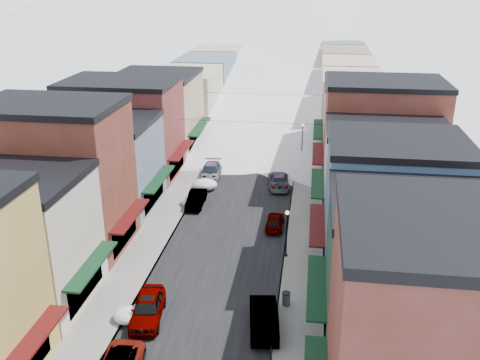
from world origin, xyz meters
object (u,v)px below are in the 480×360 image
(streetlamp_near, at_px, (287,228))
(car_green_sedan, at_px, (264,317))
(car_dark_hatch, at_px, (196,199))
(car_silver_sedan, at_px, (148,308))
(trash_can, at_px, (286,299))

(streetlamp_near, bearing_deg, car_green_sedan, -95.37)
(car_dark_hatch, bearing_deg, streetlamp_near, -45.47)
(car_silver_sedan, xyz_separation_m, streetlamp_near, (8.70, 9.63, 1.85))
(car_silver_sedan, distance_m, car_green_sedan, 7.80)
(car_silver_sedan, xyz_separation_m, trash_can, (9.11, 2.67, -0.19))
(car_green_sedan, distance_m, streetlamp_near, 9.79)
(car_silver_sedan, distance_m, trash_can, 9.50)
(trash_can, distance_m, streetlamp_near, 7.26)
(car_dark_hatch, relative_size, streetlamp_near, 1.07)
(car_silver_sedan, xyz_separation_m, car_green_sedan, (7.80, 0.06, 0.00))
(car_green_sedan, bearing_deg, trash_can, -124.43)
(streetlamp_near, bearing_deg, car_dark_hatch, 135.87)
(streetlamp_near, bearing_deg, car_silver_sedan, -132.09)
(trash_can, relative_size, streetlamp_near, 0.25)
(car_green_sedan, height_order, trash_can, car_green_sedan)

